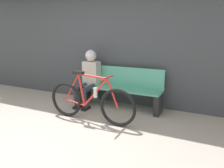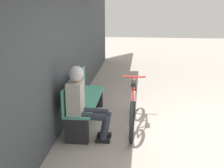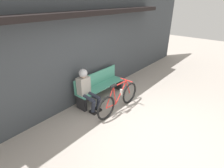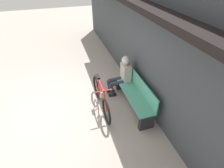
{
  "view_description": "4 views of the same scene",
  "coord_description": "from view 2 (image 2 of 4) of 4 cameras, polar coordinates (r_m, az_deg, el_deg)",
  "views": [
    {
      "loc": [
        2.15,
        -1.94,
        1.54
      ],
      "look_at": [
        0.44,
        1.64,
        0.58
      ],
      "focal_mm": 35.0,
      "sensor_mm": 36.0,
      "label": 1
    },
    {
      "loc": [
        -4.6,
        1.01,
        2.16
      ],
      "look_at": [
        0.5,
        1.52,
        0.69
      ],
      "focal_mm": 50.0,
      "sensor_mm": 36.0,
      "label": 2
    },
    {
      "loc": [
        -2.98,
        -1.35,
        2.83
      ],
      "look_at": [
        0.31,
        1.43,
        0.71
      ],
      "focal_mm": 28.0,
      "sensor_mm": 36.0,
      "label": 3
    },
    {
      "loc": [
        3.64,
        0.39,
        3.27
      ],
      "look_at": [
        0.31,
        1.44,
        0.74
      ],
      "focal_mm": 28.0,
      "sensor_mm": 36.0,
      "label": 4
    }
  ],
  "objects": [
    {
      "name": "ground_plane",
      "position": [
        5.18,
        16.68,
        -9.39
      ],
      "size": [
        24.0,
        24.0,
        0.0
      ],
      "primitive_type": "plane",
      "color": "#ADA399"
    },
    {
      "name": "storefront_wall",
      "position": [
        4.82,
        -10.59,
        9.78
      ],
      "size": [
        12.0,
        0.56,
        3.2
      ],
      "color": "#3D4247",
      "rests_on": "ground_plane"
    },
    {
      "name": "person_seated",
      "position": [
        4.72,
        -5.47,
        -2.62
      ],
      "size": [
        0.34,
        0.65,
        1.16
      ],
      "color": "#2D3342",
      "rests_on": "ground_plane"
    },
    {
      "name": "bicycle",
      "position": [
        5.19,
        3.88,
        -4.45
      ],
      "size": [
        1.68,
        0.4,
        0.87
      ],
      "color": "black",
      "rests_on": "ground_plane"
    },
    {
      "name": "park_bench_near",
      "position": [
        5.44,
        -5.33,
        -3.13
      ],
      "size": [
        1.73,
        0.42,
        0.82
      ],
      "color": "#51A88E",
      "rests_on": "ground_plane"
    }
  ]
}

